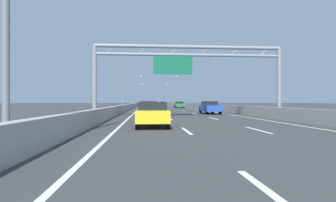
{
  "coord_description": "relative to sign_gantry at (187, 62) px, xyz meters",
  "views": [
    {
      "loc": [
        -3.72,
        -0.3,
        1.44
      ],
      "look_at": [
        1.23,
        61.41,
        1.51
      ],
      "focal_mm": 28.44,
      "sensor_mm": 36.0,
      "label": 1
    }
  ],
  "objects": [
    {
      "name": "lane_dash_right_17",
      "position": [
        1.99,
        133.8,
        -4.85
      ],
      "size": [
        0.16,
        3.0,
        0.01
      ],
      "primitive_type": "cube",
      "color": "white",
      "rests_on": "ground_plane"
    },
    {
      "name": "lane_dash_left_9",
      "position": [
        -1.61,
        61.8,
        -4.85
      ],
      "size": [
        0.16,
        3.0,
        0.01
      ],
      "primitive_type": "cube",
      "color": "white",
      "rests_on": "ground_plane"
    },
    {
      "name": "lane_dash_left_11",
      "position": [
        -1.61,
        79.8,
        -4.85
      ],
      "size": [
        0.16,
        3.0,
        0.01
      ],
      "primitive_type": "cube",
      "color": "white",
      "rests_on": "ground_plane"
    },
    {
      "name": "lane_dash_right_16",
      "position": [
        1.99,
        124.8,
        -4.85
      ],
      "size": [
        0.16,
        3.0,
        0.01
      ],
      "primitive_type": "cube",
      "color": "white",
      "rests_on": "ground_plane"
    },
    {
      "name": "blue_car",
      "position": [
        3.72,
        7.16,
        -4.1
      ],
      "size": [
        1.72,
        4.41,
        1.45
      ],
      "color": "#2347AD",
      "rests_on": "ground_plane"
    },
    {
      "name": "silver_car",
      "position": [
        3.86,
        104.57,
        -4.14
      ],
      "size": [
        1.76,
        4.57,
        1.4
      ],
      "color": "#A8ADB2",
      "rests_on": "ground_plane"
    },
    {
      "name": "ground_plane",
      "position": [
        0.19,
        77.3,
        -4.86
      ],
      "size": [
        260.0,
        260.0,
        0.0
      ],
      "primitive_type": "plane",
      "color": "#38383A"
    },
    {
      "name": "lane_dash_right_2",
      "position": [
        1.99,
        -1.2,
        -4.85
      ],
      "size": [
        0.16,
        3.0,
        0.01
      ],
      "primitive_type": "cube",
      "color": "white",
      "rests_on": "ground_plane"
    },
    {
      "name": "lane_dash_right_4",
      "position": [
        1.99,
        16.8,
        -4.85
      ],
      "size": [
        0.16,
        3.0,
        0.01
      ],
      "primitive_type": "cube",
      "color": "white",
      "rests_on": "ground_plane"
    },
    {
      "name": "white_car",
      "position": [
        -3.34,
        70.45,
        -4.09
      ],
      "size": [
        1.82,
        4.47,
        1.5
      ],
      "color": "silver",
      "rests_on": "ground_plane"
    },
    {
      "name": "lane_dash_left_0",
      "position": [
        -1.61,
        -19.2,
        -4.85
      ],
      "size": [
        0.16,
        3.0,
        0.01
      ],
      "primitive_type": "cube",
      "color": "white",
      "rests_on": "ground_plane"
    },
    {
      "name": "lane_dash_left_6",
      "position": [
        -1.61,
        34.8,
        -4.85
      ],
      "size": [
        0.16,
        3.0,
        0.01
      ],
      "primitive_type": "cube",
      "color": "white",
      "rests_on": "ground_plane"
    },
    {
      "name": "lane_dash_left_15",
      "position": [
        -1.61,
        115.8,
        -4.85
      ],
      "size": [
        0.16,
        3.0,
        0.01
      ],
      "primitive_type": "cube",
      "color": "white",
      "rests_on": "ground_plane"
    },
    {
      "name": "yellow_car",
      "position": [
        -3.23,
        -7.94,
        -4.13
      ],
      "size": [
        1.75,
        4.14,
        1.4
      ],
      "color": "yellow",
      "rests_on": "ground_plane"
    },
    {
      "name": "lane_dash_left_5",
      "position": [
        -1.61,
        25.8,
        -4.85
      ],
      "size": [
        0.16,
        3.0,
        0.01
      ],
      "primitive_type": "cube",
      "color": "white",
      "rests_on": "ground_plane"
    },
    {
      "name": "lane_dash_right_3",
      "position": [
        1.99,
        7.8,
        -4.85
      ],
      "size": [
        0.16,
        3.0,
        0.01
      ],
      "primitive_type": "cube",
      "color": "white",
      "rests_on": "ground_plane"
    },
    {
      "name": "lane_dash_right_8",
      "position": [
        1.99,
        52.8,
        -4.85
      ],
      "size": [
        0.16,
        3.0,
        0.01
      ],
      "primitive_type": "cube",
      "color": "white",
      "rests_on": "ground_plane"
    },
    {
      "name": "streetlamp_right_mid",
      "position": [
        7.65,
        22.02,
        0.54
      ],
      "size": [
        2.58,
        0.28,
        9.5
      ],
      "color": "slate",
      "rests_on": "ground_plane"
    },
    {
      "name": "lane_dash_left_2",
      "position": [
        -1.61,
        -1.2,
        -4.85
      ],
      "size": [
        0.16,
        3.0,
        0.01
      ],
      "primitive_type": "cube",
      "color": "white",
      "rests_on": "ground_plane"
    },
    {
      "name": "lane_dash_left_4",
      "position": [
        -1.61,
        16.8,
        -4.85
      ],
      "size": [
        0.16,
        3.0,
        0.01
      ],
      "primitive_type": "cube",
      "color": "white",
      "rests_on": "ground_plane"
    },
    {
      "name": "lane_dash_right_14",
      "position": [
        1.99,
        106.8,
        -4.85
      ],
      "size": [
        0.16,
        3.0,
        0.01
      ],
      "primitive_type": "cube",
      "color": "white",
      "rests_on": "ground_plane"
    },
    {
      "name": "lane_dash_left_16",
      "position": [
        -1.61,
        124.8,
        -4.85
      ],
      "size": [
        0.16,
        3.0,
        0.01
      ],
      "primitive_type": "cube",
      "color": "white",
      "rests_on": "ground_plane"
    },
    {
      "name": "lane_dash_left_1",
      "position": [
        -1.61,
        -10.2,
        -4.85
      ],
      "size": [
        0.16,
        3.0,
        0.01
      ],
      "primitive_type": "cube",
      "color": "white",
      "rests_on": "ground_plane"
    },
    {
      "name": "green_car",
      "position": [
        3.57,
        34.99,
        -4.13
      ],
      "size": [
        1.84,
        4.18,
        1.39
      ],
      "color": "#1E7A38",
      "rests_on": "ground_plane"
    },
    {
      "name": "lane_dash_left_7",
      "position": [
        -1.61,
        43.8,
        -4.85
      ],
      "size": [
        0.16,
        3.0,
        0.01
      ],
      "primitive_type": "cube",
      "color": "white",
      "rests_on": "ground_plane"
    },
    {
      "name": "lane_dash_left_12",
      "position": [
        -1.61,
        88.8,
        -4.85
      ],
      "size": [
        0.16,
        3.0,
        0.01
      ],
      "primitive_type": "cube",
      "color": "white",
      "rests_on": "ground_plane"
    },
    {
      "name": "sign_gantry",
      "position": [
        0.0,
        0.0,
        0.0
      ],
      "size": [
        16.65,
        0.36,
        6.36
      ],
      "color": "gray",
      "rests_on": "ground_plane"
    },
    {
      "name": "lane_dash_left_17",
      "position": [
        -1.61,
        133.8,
        -4.85
      ],
      "size": [
        0.16,
        3.0,
        0.01
      ],
      "primitive_type": "cube",
      "color": "white",
      "rests_on": "ground_plane"
    },
    {
      "name": "lane_dash_right_1",
      "position": [
        1.99,
        -10.2,
        -4.85
      ],
      "size": [
        0.16,
        3.0,
        0.01
      ],
      "primitive_type": "cube",
      "color": "white",
      "rests_on": "ground_plane"
    },
    {
      "name": "barrier_right",
      "position": [
        7.09,
        87.3,
        -4.38
      ],
      "size": [
        0.45,
        220.0,
        0.95
      ],
      "color": "#9E9E99",
      "rests_on": "ground_plane"
    },
    {
      "name": "lane_dash_right_15",
      "position": [
        1.99,
        115.8,
        -4.85
      ],
      "size": [
        0.16,
        3.0,
        0.01
      ],
      "primitive_type": "cube",
      "color": "white",
      "rests_on": "ground_plane"
    },
    {
      "name": "lane_dash_right_6",
      "position": [
        1.99,
        34.8,
        -4.85
      ],
      "size": [
        0.16,
        3.0,
        0.01
      ],
      "primitive_type": "cube",
      "color": "white",
      "rests_on": "ground_plane"
    },
    {
      "name": "lane_dash_right_12",
      "position": [
        1.99,
        88.8,
        -4.85
      ],
      "size": [
        0.16,
        3.0,
        0.01
      ],
      "primitive_type": "cube",
      "color": "white",
      "rests_on": "ground_plane"
    },
    {
      "name": "lane_dash_left_10",
      "position": [
        -1.61,
        70.8,
        -4.85
      ],
      "size": [
        0.16,
        3.0,
        0.01
      ],
      "primitive_type": "cube",
      "color": "white",
      "rests_on": "ground_plane"
    },
    {
      "name": "lane_dash_right_7",
      "position": [
        1.99,
        43.8,
        -4.85
      ],
      "size": [
        0.16,
        3.0,
        0.01
      ],
      "primitive_type": "cube",
      "color": "white",
      "rests_on": "ground_plane"
    },
    {
      "name": "lane_dash_right_10",
      "position": [
        1.99,
        70.8,
        -4.85
      ],
      "size": [
        0.16,
        3.0,
        0.01
      ],
      "primitive_type": "cube",
      "color": "white",
      "rests_on": "ground_plane"
    },
    {
      "name": "streetlamp_left_distant",
      "position": [
        -7.28,
        96.32,
        0.54
      ],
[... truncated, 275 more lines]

